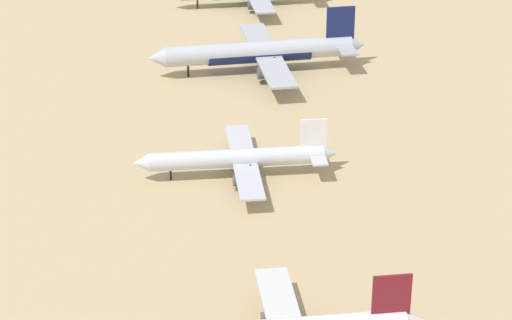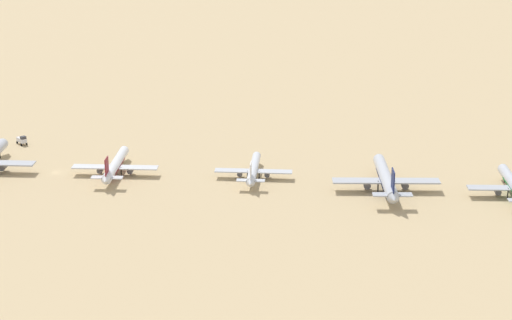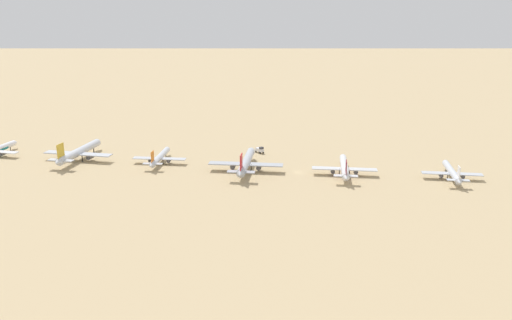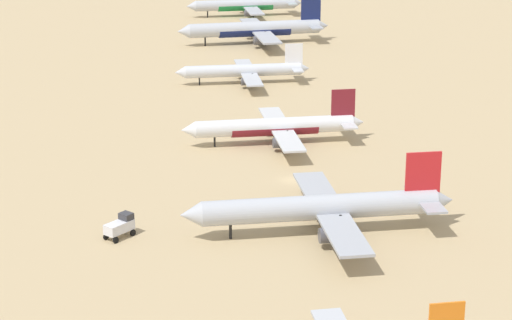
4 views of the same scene
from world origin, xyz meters
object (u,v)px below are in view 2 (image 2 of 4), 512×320
(parked_jet_2, at_px, (254,169))
(service_truck, at_px, (22,140))
(parked_jet_1, at_px, (386,178))
(parked_jet_3, at_px, (116,165))

(parked_jet_2, xyz_separation_m, service_truck, (40.37, 95.81, -1.37))
(parked_jet_2, bearing_deg, parked_jet_1, -105.23)
(parked_jet_3, relative_size, service_truck, 7.11)
(parked_jet_1, bearing_deg, parked_jet_3, 80.59)
(parked_jet_1, height_order, parked_jet_2, parked_jet_1)
(parked_jet_3, bearing_deg, parked_jet_2, -93.92)
(parked_jet_3, xyz_separation_m, service_truck, (36.84, 44.22, -1.73))
(parked_jet_2, xyz_separation_m, parked_jet_3, (3.54, 51.59, 0.36))
(parked_jet_2, relative_size, parked_jet_3, 0.89)
(parked_jet_2, relative_size, service_truck, 6.36)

